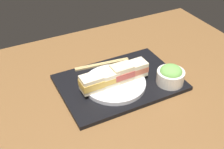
{
  "coord_description": "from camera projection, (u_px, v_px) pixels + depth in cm",
  "views": [
    {
      "loc": [
        35.74,
        71.43,
        67.34
      ],
      "look_at": [
        -2.96,
        -4.47,
        5.0
      ],
      "focal_mm": 46.72,
      "sensor_mm": 36.0,
      "label": 1
    }
  ],
  "objects": [
    {
      "name": "ground_plane",
      "position": [
        110.0,
        98.0,
        1.05
      ],
      "size": [
        140.0,
        100.0,
        3.0
      ],
      "primitive_type": "cube",
      "color": "brown"
    },
    {
      "name": "serving_tray",
      "position": [
        120.0,
        82.0,
        1.09
      ],
      "size": [
        44.03,
        30.51,
        1.52
      ],
      "primitive_type": "cube",
      "color": "black",
      "rests_on": "ground_plane"
    },
    {
      "name": "sandwich_plate",
      "position": [
        114.0,
        83.0,
        1.06
      ],
      "size": [
        22.79,
        22.79,
        1.52
      ],
      "primitive_type": "cylinder",
      "color": "silver",
      "rests_on": "serving_tray"
    },
    {
      "name": "sandwich_nearmost",
      "position": [
        136.0,
        69.0,
        1.07
      ],
      "size": [
        7.8,
        5.47,
        5.51
      ],
      "color": "beige",
      "rests_on": "sandwich_plate"
    },
    {
      "name": "sandwich_inner_near",
      "position": [
        122.0,
        73.0,
        1.05
      ],
      "size": [
        7.86,
        5.83,
        6.04
      ],
      "color": "beige",
      "rests_on": "sandwich_plate"
    },
    {
      "name": "sandwich_inner_far",
      "position": [
        107.0,
        79.0,
        1.03
      ],
      "size": [
        7.76,
        5.68,
        5.15
      ],
      "color": "#EFE5C1",
      "rests_on": "sandwich_plate"
    },
    {
      "name": "sandwich_farmost",
      "position": [
        92.0,
        83.0,
        1.0
      ],
      "size": [
        7.88,
        5.79,
        5.57
      ],
      "color": "beige",
      "rests_on": "sandwich_plate"
    },
    {
      "name": "salad_bowl",
      "position": [
        171.0,
        75.0,
        1.05
      ],
      "size": [
        10.06,
        10.06,
        7.2
      ],
      "color": "silver",
      "rests_on": "serving_tray"
    },
    {
      "name": "chopsticks_pair",
      "position": [
        102.0,
        64.0,
        1.17
      ],
      "size": [
        22.4,
        4.27,
        0.7
      ],
      "color": "tan",
      "rests_on": "serving_tray"
    }
  ]
}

